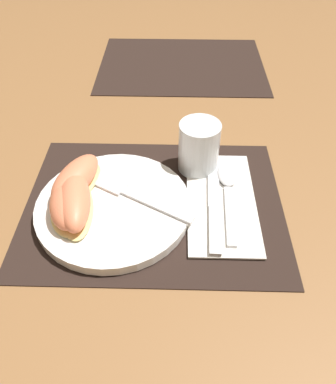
# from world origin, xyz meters

# --- Properties ---
(ground_plane) EXTENTS (3.00, 3.00, 0.00)m
(ground_plane) POSITION_xyz_m (0.00, 0.00, 0.00)
(ground_plane) COLOR olive
(placemat) EXTENTS (0.41, 0.31, 0.00)m
(placemat) POSITION_xyz_m (0.00, 0.00, 0.00)
(placemat) COLOR black
(placemat) RESTS_ON ground_plane
(placemat_far) EXTENTS (0.41, 0.31, 0.00)m
(placemat_far) POSITION_xyz_m (0.04, 0.48, 0.00)
(placemat_far) COLOR black
(placemat_far) RESTS_ON ground_plane
(plate) EXTENTS (0.24, 0.24, 0.02)m
(plate) POSITION_xyz_m (-0.06, -0.02, 0.01)
(plate) COLOR white
(plate) RESTS_ON placemat
(juice_glass) EXTENTS (0.07, 0.07, 0.09)m
(juice_glass) POSITION_xyz_m (0.07, 0.09, 0.04)
(juice_glass) COLOR silver
(juice_glass) RESTS_ON placemat
(napkin) EXTENTS (0.11, 0.22, 0.00)m
(napkin) POSITION_xyz_m (0.11, 0.01, 0.01)
(napkin) COLOR white
(napkin) RESTS_ON placemat
(knife) EXTENTS (0.03, 0.23, 0.01)m
(knife) POSITION_xyz_m (0.09, 0.00, 0.01)
(knife) COLOR silver
(knife) RESTS_ON napkin
(spoon) EXTENTS (0.04, 0.18, 0.01)m
(spoon) POSITION_xyz_m (0.12, 0.04, 0.01)
(spoon) COLOR silver
(spoon) RESTS_ON napkin
(fork) EXTENTS (0.18, 0.12, 0.00)m
(fork) POSITION_xyz_m (-0.04, 0.00, 0.02)
(fork) COLOR silver
(fork) RESTS_ON plate
(citrus_wedge_0) EXTENTS (0.09, 0.13, 0.04)m
(citrus_wedge_0) POSITION_xyz_m (-0.12, 0.02, 0.04)
(citrus_wedge_0) COLOR #F4DB84
(citrus_wedge_0) RESTS_ON plate
(citrus_wedge_1) EXTENTS (0.05, 0.10, 0.04)m
(citrus_wedge_1) POSITION_xyz_m (-0.12, -0.01, 0.04)
(citrus_wedge_1) COLOR #F4DB84
(citrus_wedge_1) RESTS_ON plate
(citrus_wedge_2) EXTENTS (0.07, 0.13, 0.04)m
(citrus_wedge_2) POSITION_xyz_m (-0.11, -0.03, 0.04)
(citrus_wedge_2) COLOR #F4DB84
(citrus_wedge_2) RESTS_ON plate
(citrus_wedge_3) EXTENTS (0.08, 0.11, 0.04)m
(citrus_wedge_3) POSITION_xyz_m (-0.12, -0.04, 0.04)
(citrus_wedge_3) COLOR #F4DB84
(citrus_wedge_3) RESTS_ON plate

